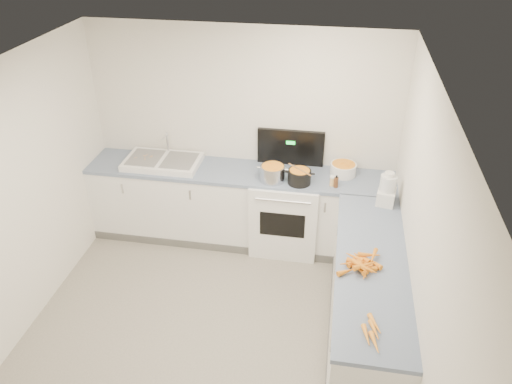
% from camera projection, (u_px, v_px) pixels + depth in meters
% --- Properties ---
extents(floor, '(3.50, 4.00, 0.00)m').
position_uv_depth(floor, '(205.00, 344.00, 4.70)').
color(floor, gray).
rests_on(floor, ground).
extents(ceiling, '(3.50, 4.00, 0.00)m').
position_uv_depth(ceiling, '(185.00, 89.00, 3.41)').
color(ceiling, silver).
rests_on(ceiling, ground).
extents(wall_back, '(3.50, 0.00, 2.50)m').
position_uv_depth(wall_back, '(244.00, 135.00, 5.74)').
color(wall_back, silver).
rests_on(wall_back, ground).
extents(wall_left, '(0.00, 4.00, 2.50)m').
position_uv_depth(wall_left, '(1.00, 216.00, 4.31)').
color(wall_left, silver).
rests_on(wall_left, ground).
extents(wall_right, '(0.00, 4.00, 2.50)m').
position_uv_depth(wall_right, '(419.00, 260.00, 3.80)').
color(wall_right, silver).
rests_on(wall_right, ground).
extents(counter_back, '(3.50, 0.62, 0.94)m').
position_uv_depth(counter_back, '(240.00, 206.00, 5.89)').
color(counter_back, white).
rests_on(counter_back, ground).
extents(counter_right, '(0.62, 2.20, 0.94)m').
position_uv_depth(counter_right, '(366.00, 303.00, 4.50)').
color(counter_right, white).
rests_on(counter_right, ground).
extents(stove, '(0.76, 0.65, 1.36)m').
position_uv_depth(stove, '(286.00, 210.00, 5.80)').
color(stove, white).
rests_on(stove, ground).
extents(sink, '(0.86, 0.52, 0.31)m').
position_uv_depth(sink, '(163.00, 162.00, 5.76)').
color(sink, white).
rests_on(sink, counter_back).
extents(steel_pot, '(0.33, 0.33, 0.20)m').
position_uv_depth(steel_pot, '(273.00, 174.00, 5.42)').
color(steel_pot, silver).
rests_on(steel_pot, stove).
extents(black_pot, '(0.33, 0.33, 0.18)m').
position_uv_depth(black_pot, '(299.00, 178.00, 5.38)').
color(black_pot, black).
rests_on(black_pot, stove).
extents(wooden_spoon, '(0.27, 0.24, 0.01)m').
position_uv_depth(wooden_spoon, '(300.00, 170.00, 5.32)').
color(wooden_spoon, '#AD7A47').
rests_on(wooden_spoon, black_pot).
extents(mixing_bowl, '(0.34, 0.34, 0.13)m').
position_uv_depth(mixing_bowl, '(343.00, 169.00, 5.54)').
color(mixing_bowl, white).
rests_on(mixing_bowl, counter_back).
extents(extract_bottle, '(0.05, 0.05, 0.12)m').
position_uv_depth(extract_bottle, '(336.00, 182.00, 5.31)').
color(extract_bottle, '#593319').
rests_on(extract_bottle, counter_back).
extents(spice_jar, '(0.05, 0.05, 0.10)m').
position_uv_depth(spice_jar, '(332.00, 182.00, 5.34)').
color(spice_jar, '#E5B266').
rests_on(spice_jar, counter_back).
extents(food_processor, '(0.21, 0.24, 0.35)m').
position_uv_depth(food_processor, '(387.00, 190.00, 4.99)').
color(food_processor, white).
rests_on(food_processor, counter_right).
extents(carrot_pile, '(0.39, 0.39, 0.09)m').
position_uv_depth(carrot_pile, '(362.00, 265.00, 4.18)').
color(carrot_pile, orange).
rests_on(carrot_pile, counter_right).
extents(peeled_carrots, '(0.16, 0.37, 0.04)m').
position_uv_depth(peeled_carrots, '(372.00, 333.00, 3.56)').
color(peeled_carrots, orange).
rests_on(peeled_carrots, counter_right).
extents(peelings, '(0.22, 0.16, 0.01)m').
position_uv_depth(peelings, '(145.00, 157.00, 5.77)').
color(peelings, tan).
rests_on(peelings, sink).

